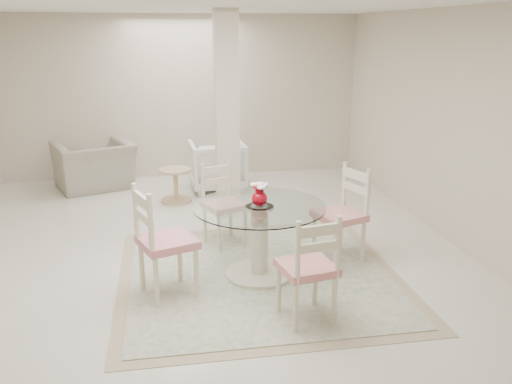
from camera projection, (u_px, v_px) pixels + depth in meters
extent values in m
plane|color=white|center=(199.00, 253.00, 6.17)|extent=(7.00, 7.00, 0.00)
cube|color=beige|center=(182.00, 97.00, 9.09)|extent=(6.00, 0.02, 2.70)
cube|color=beige|center=(243.00, 278.00, 2.48)|extent=(6.00, 0.02, 2.70)
cube|color=beige|center=(454.00, 128.00, 6.27)|extent=(0.02, 7.00, 2.70)
cube|color=white|center=(190.00, 3.00, 5.40)|extent=(6.00, 7.00, 0.02)
cube|color=beige|center=(227.00, 117.00, 7.09)|extent=(0.30, 0.30, 2.70)
cube|color=tan|center=(259.00, 276.00, 5.59)|extent=(2.85, 2.85, 0.01)
cube|color=beige|center=(259.00, 275.00, 5.58)|extent=(2.61, 2.61, 0.01)
cylinder|color=beige|center=(259.00, 274.00, 5.58)|extent=(0.69, 0.69, 0.05)
cylinder|color=beige|center=(259.00, 240.00, 5.47)|extent=(0.17, 0.17, 0.72)
cylinder|color=beige|center=(259.00, 208.00, 5.37)|extent=(0.29, 0.29, 0.03)
cylinder|color=white|center=(259.00, 206.00, 5.37)|extent=(1.33, 1.33, 0.01)
ellipsoid|color=#AA0515|center=(259.00, 199.00, 5.35)|extent=(0.16, 0.16, 0.15)
cylinder|color=#AA0515|center=(259.00, 190.00, 5.32)|extent=(0.08, 0.08, 0.04)
cylinder|color=#AA0515|center=(259.00, 187.00, 5.31)|extent=(0.14, 0.14, 0.02)
ellipsoid|color=white|center=(259.00, 184.00, 5.30)|extent=(0.09, 0.09, 0.04)
ellipsoid|color=white|center=(264.00, 185.00, 5.33)|extent=(0.09, 0.09, 0.04)
ellipsoid|color=white|center=(255.00, 185.00, 5.32)|extent=(0.09, 0.09, 0.04)
ellipsoid|color=white|center=(261.00, 188.00, 5.26)|extent=(0.09, 0.09, 0.04)
cylinder|color=beige|center=(314.00, 238.00, 5.96)|extent=(0.05, 0.05, 0.48)
cylinder|color=beige|center=(335.00, 249.00, 5.65)|extent=(0.05, 0.05, 0.48)
cylinder|color=beige|center=(341.00, 232.00, 6.15)|extent=(0.05, 0.05, 0.48)
cylinder|color=beige|center=(363.00, 242.00, 5.84)|extent=(0.05, 0.05, 0.48)
cube|color=#B41513|center=(339.00, 216.00, 5.82)|extent=(0.60, 0.60, 0.07)
cube|color=beige|center=(356.00, 182.00, 5.82)|extent=(0.19, 0.41, 0.57)
cylinder|color=beige|center=(219.00, 234.00, 6.12)|extent=(0.04, 0.04, 0.45)
cylinder|color=beige|center=(245.00, 229.00, 6.30)|extent=(0.04, 0.04, 0.45)
cylinder|color=beige|center=(205.00, 225.00, 6.40)|extent=(0.04, 0.04, 0.45)
cylinder|color=beige|center=(231.00, 220.00, 6.58)|extent=(0.04, 0.04, 0.45)
cube|color=#B61319|center=(225.00, 206.00, 6.28)|extent=(0.56, 0.56, 0.07)
cube|color=beige|center=(216.00, 175.00, 6.34)|extent=(0.37, 0.19, 0.52)
cylinder|color=#F4E7C8|center=(196.00, 274.00, 5.07)|extent=(0.05, 0.05, 0.50)
cylinder|color=#F4E7C8|center=(180.00, 259.00, 5.39)|extent=(0.05, 0.05, 0.50)
cylinder|color=#F4E7C8|center=(156.00, 283.00, 4.87)|extent=(0.05, 0.05, 0.50)
cylinder|color=#F4E7C8|center=(142.00, 267.00, 5.20)|extent=(0.05, 0.05, 0.50)
cube|color=red|center=(167.00, 242.00, 5.05)|extent=(0.62, 0.62, 0.08)
cube|color=#F4E7C8|center=(142.00, 208.00, 4.84)|extent=(0.20, 0.43, 0.59)
cylinder|color=beige|center=(315.00, 283.00, 4.92)|extent=(0.04, 0.04, 0.46)
cylinder|color=beige|center=(279.00, 290.00, 4.80)|extent=(0.04, 0.04, 0.46)
cylinder|color=beige|center=(334.00, 301.00, 4.59)|extent=(0.04, 0.04, 0.46)
cylinder|color=beige|center=(295.00, 309.00, 4.47)|extent=(0.04, 0.04, 0.46)
cube|color=red|center=(307.00, 267.00, 4.62)|extent=(0.51, 0.51, 0.07)
cube|color=beige|center=(319.00, 239.00, 4.34)|extent=(0.40, 0.12, 0.54)
imported|color=#9D9682|center=(94.00, 166.00, 8.60)|extent=(1.43, 1.35, 0.74)
imported|color=white|center=(217.00, 165.00, 8.54)|extent=(0.87, 0.90, 0.78)
cylinder|color=tan|center=(176.00, 200.00, 8.03)|extent=(0.46, 0.46, 0.04)
cylinder|color=tan|center=(176.00, 185.00, 7.96)|extent=(0.07, 0.07, 0.44)
cylinder|color=tan|center=(175.00, 170.00, 7.90)|extent=(0.48, 0.48, 0.03)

